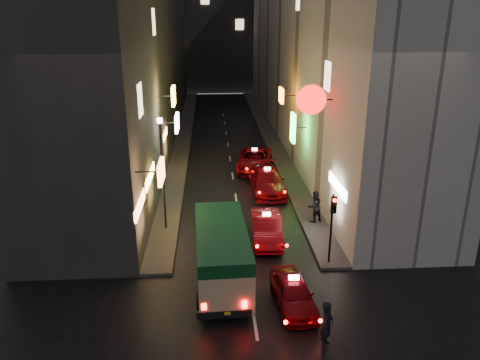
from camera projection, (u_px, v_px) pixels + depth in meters
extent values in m
cube|color=#322F2E|center=(139.00, 42.00, 42.81)|extent=(6.00, 52.00, 18.00)
cube|color=#F29B54|center=(161.00, 172.00, 20.98)|extent=(0.18, 1.63, 0.95)
cube|color=white|center=(177.00, 123.00, 29.78)|extent=(0.18, 1.88, 1.03)
cube|color=yellow|center=(173.00, 96.00, 30.15)|extent=(0.18, 1.45, 1.22)
cube|color=#F29B54|center=(140.00, 205.00, 21.98)|extent=(0.10, 3.04, 0.55)
cube|color=yellow|center=(150.00, 176.00, 25.82)|extent=(0.10, 3.70, 0.55)
cube|color=#F29B54|center=(165.00, 134.00, 34.81)|extent=(0.10, 2.68, 0.55)
cube|color=#FFE5B2|center=(140.00, 100.00, 22.82)|extent=(0.06, 1.30, 1.60)
cube|color=#FFE5B2|center=(154.00, 22.00, 29.16)|extent=(0.06, 1.30, 1.60)
cube|color=#BAB6AA|center=(311.00, 42.00, 43.78)|extent=(6.00, 52.00, 18.00)
cylinder|color=#F20A0A|center=(311.00, 100.00, 25.00)|extent=(1.60, 0.18, 1.60)
cube|color=#32FF42|center=(293.00, 128.00, 31.95)|extent=(0.18, 1.19, 1.98)
cube|color=orange|center=(281.00, 95.00, 35.76)|extent=(0.18, 1.54, 1.13)
cube|color=white|center=(338.00, 186.00, 24.37)|extent=(0.10, 3.35, 0.55)
cube|color=#FFE5B2|center=(328.00, 76.00, 26.00)|extent=(0.06, 1.30, 1.60)
cube|color=#2F2E33|center=(218.00, 17.00, 72.71)|extent=(30.00, 10.00, 22.00)
cube|color=#43403E|center=(184.00, 136.00, 46.03)|extent=(1.50, 52.00, 0.15)
cube|color=#43403E|center=(269.00, 135.00, 46.55)|extent=(1.50, 52.00, 0.15)
cube|color=#D2B683|center=(222.00, 253.00, 20.57)|extent=(2.41, 6.28, 2.27)
cube|color=#0D441F|center=(222.00, 235.00, 20.28)|extent=(2.43, 6.30, 0.57)
cube|color=black|center=(222.00, 245.00, 20.79)|extent=(2.34, 3.80, 0.52)
cube|color=black|center=(224.00, 314.00, 18.04)|extent=(2.13, 0.26, 0.31)
cube|color=#FF0A05|center=(204.00, 306.00, 17.78)|extent=(0.19, 0.06, 0.29)
cube|color=#FF0A05|center=(244.00, 305.00, 17.88)|extent=(0.19, 0.06, 0.29)
cylinder|color=black|center=(201.00, 255.00, 22.76)|extent=(0.23, 0.79, 0.79)
cylinder|color=black|center=(247.00, 300.00, 19.15)|extent=(0.23, 0.79, 0.79)
imported|color=maroon|center=(293.00, 291.00, 19.22)|extent=(2.26, 4.74, 1.46)
cube|color=white|center=(294.00, 273.00, 18.94)|extent=(0.43, 0.21, 0.16)
sphere|color=#FF0A05|center=(286.00, 322.00, 17.21)|extent=(0.16, 0.16, 0.16)
sphere|color=#FF0A05|center=(320.00, 321.00, 17.29)|extent=(0.16, 0.16, 0.16)
imported|color=maroon|center=(266.00, 226.00, 24.88)|extent=(2.31, 5.24, 1.64)
cube|color=white|center=(267.00, 210.00, 24.58)|extent=(0.43, 0.20, 0.16)
sphere|color=#FF0A05|center=(257.00, 246.00, 22.63)|extent=(0.16, 0.16, 0.16)
sphere|color=#FF0A05|center=(287.00, 245.00, 22.71)|extent=(0.16, 0.16, 0.16)
imported|color=maroon|center=(267.00, 179.00, 31.69)|extent=(2.44, 5.74, 1.81)
cube|color=white|center=(267.00, 165.00, 31.36)|extent=(0.42, 0.19, 0.16)
sphere|color=#FF0A05|center=(259.00, 193.00, 29.20)|extent=(0.16, 0.16, 0.16)
sphere|color=#FF0A05|center=(285.00, 192.00, 29.30)|extent=(0.16, 0.16, 0.16)
imported|color=maroon|center=(255.00, 158.00, 36.18)|extent=(3.20, 6.01, 1.82)
cube|color=white|center=(255.00, 146.00, 35.85)|extent=(0.44, 0.24, 0.16)
sphere|color=#FF0A05|center=(247.00, 169.00, 33.68)|extent=(0.16, 0.16, 0.16)
sphere|color=#FF0A05|center=(269.00, 168.00, 33.78)|extent=(0.16, 0.16, 0.16)
imported|color=black|center=(327.00, 321.00, 16.80)|extent=(0.69, 0.81, 2.08)
imported|color=black|center=(315.00, 204.00, 26.68)|extent=(0.93, 0.79, 2.11)
cylinder|color=black|center=(331.00, 229.00, 22.04)|extent=(0.10, 0.10, 3.50)
cube|color=black|center=(334.00, 205.00, 21.44)|extent=(0.26, 0.18, 0.80)
sphere|color=#FF0A05|center=(335.00, 200.00, 21.24)|extent=(0.18, 0.18, 0.18)
sphere|color=black|center=(334.00, 206.00, 21.33)|extent=(0.17, 0.17, 0.17)
sphere|color=black|center=(334.00, 211.00, 21.42)|extent=(0.17, 0.17, 0.17)
cylinder|color=black|center=(163.00, 177.00, 25.26)|extent=(0.12, 0.12, 6.00)
cylinder|color=#FFE5BF|center=(160.00, 121.00, 24.22)|extent=(0.28, 0.28, 0.25)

